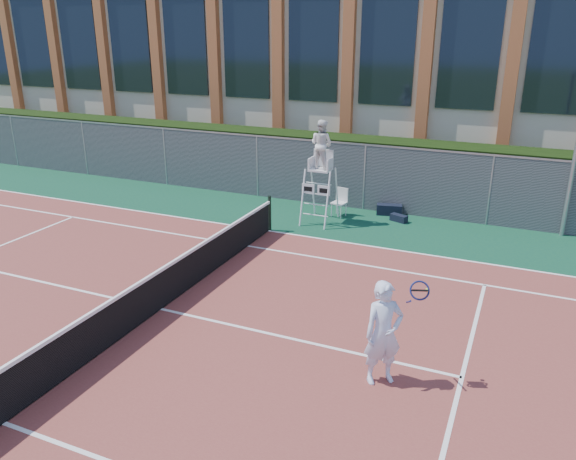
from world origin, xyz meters
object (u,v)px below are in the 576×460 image
at_px(umpire_chair, 321,147).
at_px(plastic_chair, 340,199).
at_px(steel_pole, 573,167).
at_px(tennis_player, 384,333).

height_order(umpire_chair, plastic_chair, umpire_chair).
xyz_separation_m(steel_pole, tennis_player, (-3.05, -9.35, -1.12)).
height_order(steel_pole, tennis_player, steel_pole).
bearing_deg(plastic_chair, umpire_chair, -116.95).
distance_m(umpire_chair, tennis_player, 8.79).
xyz_separation_m(umpire_chair, tennis_player, (4.01, -7.70, -1.41)).
relative_size(plastic_chair, tennis_player, 0.49).
bearing_deg(umpire_chair, tennis_player, -62.46).
xyz_separation_m(plastic_chair, tennis_player, (3.61, -8.49, 0.42)).
height_order(steel_pole, umpire_chair, steel_pole).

